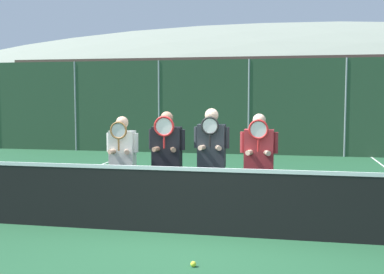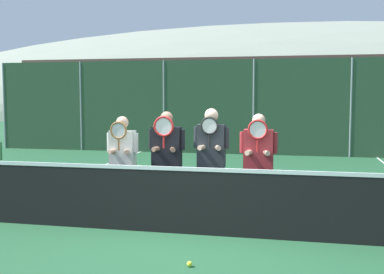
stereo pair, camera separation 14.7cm
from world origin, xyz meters
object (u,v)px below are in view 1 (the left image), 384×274
player_leftmost (122,158)px  car_far_left (146,121)px  player_center_left (167,156)px  player_center_right (211,154)px  tennis_ball_on_court (193,264)px  car_left_of_center (269,124)px  player_rightmost (259,160)px

player_leftmost → car_far_left: size_ratio=0.37×
player_leftmost → player_center_left: bearing=0.6°
player_leftmost → player_center_right: player_center_right is taller
player_center_left → tennis_ball_on_court: size_ratio=25.95×
player_center_right → car_left_of_center: (0.45, 12.64, -0.22)m
player_leftmost → car_left_of_center: player_leftmost is taller
player_center_left → car_far_left: size_ratio=0.39×
player_rightmost → tennis_ball_on_court: 2.34m
player_rightmost → tennis_ball_on_court: size_ratio=25.61×
player_leftmost → player_rightmost: size_ratio=0.97×
player_center_right → car_left_of_center: size_ratio=0.41×
player_center_right → player_leftmost: bearing=-176.3°
player_center_left → tennis_ball_on_court: 2.44m
player_center_left → player_center_right: player_center_right is taller
player_center_right → tennis_ball_on_court: player_center_right is taller
car_left_of_center → tennis_ball_on_court: (-0.33, -14.78, -0.82)m
player_leftmost → player_rightmost: (2.23, -0.02, 0.04)m
player_leftmost → player_center_left: player_center_left is taller
player_leftmost → car_left_of_center: bearing=81.4°
player_center_right → tennis_ball_on_court: 2.38m
player_leftmost → player_center_left: (0.75, 0.01, 0.06)m
player_center_right → player_center_left: bearing=-173.1°
car_left_of_center → player_center_right: bearing=-92.0°
tennis_ball_on_court → player_center_left: bearing=112.2°
player_center_right → player_rightmost: player_center_right is taller
player_center_left → player_center_right: (0.72, 0.09, 0.03)m
player_rightmost → car_far_left: car_far_left is taller
player_center_left → car_far_left: 13.35m
car_far_left → tennis_ball_on_court: bearing=-71.3°
player_rightmost → player_center_right: bearing=171.3°
player_rightmost → car_left_of_center: (-0.31, 12.76, -0.17)m
car_far_left → car_left_of_center: bearing=0.5°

